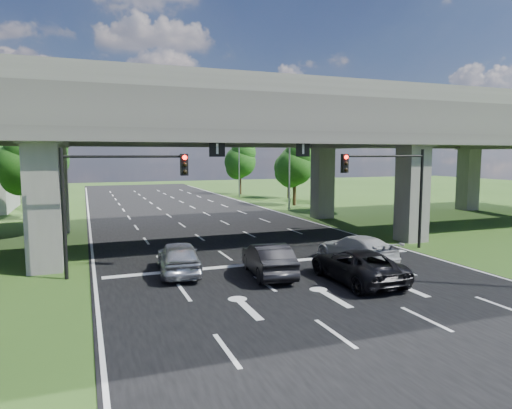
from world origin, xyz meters
TOP-DOWN VIEW (x-y plane):
  - ground at (0.00, 0.00)m, footprint 160.00×160.00m
  - road at (0.00, 10.00)m, footprint 18.00×120.00m
  - overpass at (0.00, 12.00)m, footprint 80.00×15.00m
  - signal_right at (7.82, 3.94)m, footprint 5.76×0.54m
  - signal_left at (-7.82, 3.94)m, footprint 5.76×0.54m
  - streetlight_far at (10.10, 24.00)m, footprint 3.38×0.25m
  - streetlight_beyond at (10.10, 40.00)m, footprint 3.38×0.25m
  - tree_left_near at (-13.95, 26.00)m, footprint 4.50×4.50m
  - tree_left_mid at (-16.95, 34.00)m, footprint 3.91×3.90m
  - tree_left_far at (-12.95, 42.00)m, footprint 4.80×4.80m
  - tree_right_near at (13.05, 28.00)m, footprint 4.20×4.20m
  - tree_right_mid at (16.05, 36.00)m, footprint 3.91×3.90m
  - tree_right_far at (12.05, 44.00)m, footprint 4.50×4.50m
  - car_silver at (-5.00, 3.00)m, footprint 2.35×4.82m
  - car_dark at (-1.15, 1.21)m, footprint 2.22×4.85m
  - car_white at (4.10, 1.88)m, footprint 2.63×5.24m
  - car_trailing at (2.16, -1.14)m, footprint 2.43×5.27m

SIDE VIEW (x-z plane):
  - ground at x=0.00m, z-range 0.00..0.00m
  - road at x=0.00m, z-range 0.00..0.03m
  - car_white at x=4.10m, z-range 0.03..1.49m
  - car_trailing at x=2.16m, z-range 0.03..1.49m
  - car_dark at x=-1.15m, z-range 0.03..1.57m
  - car_silver at x=-5.00m, z-range 0.03..1.62m
  - tree_left_mid at x=-16.95m, z-range 0.79..7.55m
  - tree_right_mid at x=16.05m, z-range 0.79..7.55m
  - signal_right at x=7.82m, z-range 1.19..7.19m
  - signal_left at x=-7.82m, z-range 1.19..7.19m
  - tree_right_near at x=13.05m, z-range 0.86..8.14m
  - tree_left_near at x=-13.95m, z-range 0.92..8.72m
  - tree_right_far at x=12.05m, z-range 0.92..8.72m
  - tree_left_far at x=-12.95m, z-range 0.98..9.30m
  - streetlight_far at x=10.10m, z-range 0.85..10.85m
  - streetlight_beyond at x=10.10m, z-range 0.85..10.85m
  - overpass at x=0.00m, z-range 2.92..12.92m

